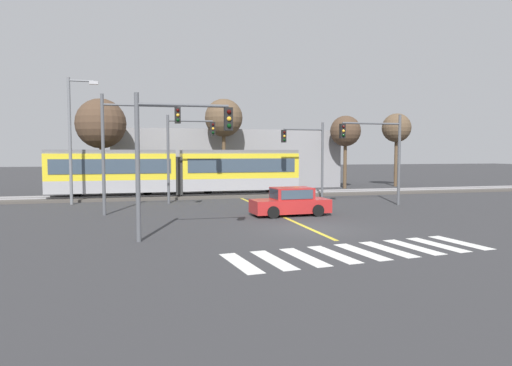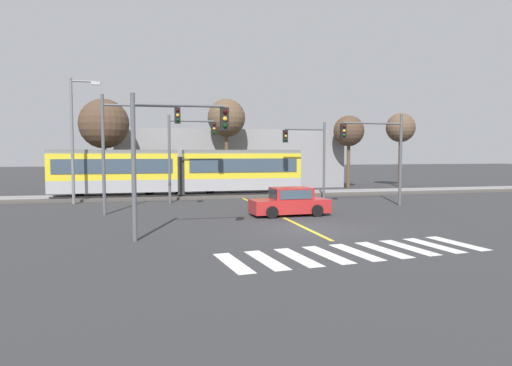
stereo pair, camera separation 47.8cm
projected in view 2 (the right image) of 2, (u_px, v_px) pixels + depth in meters
name	position (u px, v px, depth m)	size (l,w,h in m)	color
ground_plane	(308.00, 229.00, 20.27)	(200.00, 200.00, 0.00)	#333335
track_bed	(238.00, 195.00, 35.82)	(120.00, 4.00, 0.18)	#4C4742
rail_near	(240.00, 194.00, 35.11)	(120.00, 0.08, 0.10)	#939399
rail_far	(236.00, 192.00, 36.51)	(120.00, 0.08, 0.10)	#939399
light_rail_tram	(180.00, 170.00, 34.64)	(18.50, 2.64, 3.43)	#9E9EA3
crosswalk_stripe_0	(233.00, 263.00, 14.07)	(0.56, 2.80, 0.01)	silver
crosswalk_stripe_1	(266.00, 260.00, 14.45)	(0.56, 2.80, 0.01)	silver
crosswalk_stripe_2	(298.00, 257.00, 14.83)	(0.56, 2.80, 0.01)	silver
crosswalk_stripe_3	(327.00, 255.00, 15.21)	(0.56, 2.80, 0.01)	silver
crosswalk_stripe_4	(356.00, 252.00, 15.59)	(0.56, 2.80, 0.01)	silver
crosswalk_stripe_5	(383.00, 250.00, 15.97)	(0.56, 2.80, 0.01)	silver
crosswalk_stripe_6	(409.00, 247.00, 16.35)	(0.56, 2.80, 0.01)	silver
crosswalk_stripe_7	(433.00, 245.00, 16.73)	(0.56, 2.80, 0.01)	silver
crosswalk_stripe_8	(457.00, 243.00, 17.11)	(0.56, 2.80, 0.01)	silver
lane_centre_line	(274.00, 213.00, 25.71)	(0.20, 16.85, 0.01)	gold
sedan_crossing	(290.00, 203.00, 24.66)	(4.27, 2.05, 1.52)	#B22323
traffic_light_near_left	(168.00, 144.00, 17.56)	(3.75, 0.38, 5.65)	#515459
traffic_light_mid_left	(129.00, 136.00, 24.97)	(4.25, 0.38, 6.55)	#515459
traffic_light_far_right	(310.00, 149.00, 33.29)	(3.25, 0.38, 5.62)	#515459
traffic_light_far_left	(186.00, 145.00, 30.62)	(3.25, 0.38, 5.89)	#515459
traffic_light_mid_right	(380.00, 146.00, 28.85)	(4.25, 0.38, 5.83)	#515459
street_lamp_west	(75.00, 133.00, 29.85)	(1.93, 0.28, 8.25)	slate
bare_tree_far_west	(104.00, 124.00, 36.96)	(4.02, 4.02, 7.75)	brown
bare_tree_west	(226.00, 119.00, 39.94)	(3.31, 3.31, 8.09)	brown
bare_tree_east	(349.00, 132.00, 42.76)	(2.88, 2.88, 6.87)	brown
bare_tree_far_east	(401.00, 128.00, 45.20)	(2.86, 2.86, 7.30)	brown
building_backdrop_far	(230.00, 159.00, 45.03)	(21.63, 6.00, 5.58)	gray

